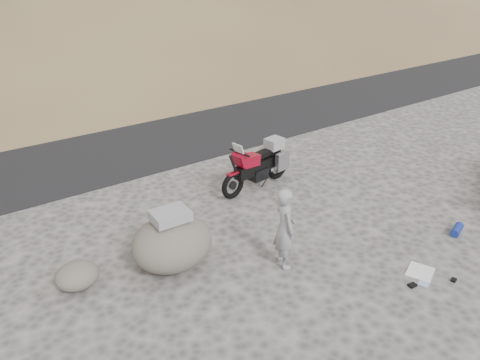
# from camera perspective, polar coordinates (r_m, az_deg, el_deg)

# --- Properties ---
(ground) EXTENTS (140.00, 140.00, 0.00)m
(ground) POSITION_cam_1_polar(r_m,az_deg,el_deg) (10.17, 13.23, -7.62)
(ground) COLOR #474542
(ground) RESTS_ON ground
(road) EXTENTS (120.00, 7.00, 0.05)m
(road) POSITION_cam_1_polar(r_m,az_deg,el_deg) (16.77, -9.98, 6.44)
(road) COLOR black
(road) RESTS_ON ground
(motorcycle) EXTENTS (2.37, 0.91, 1.42)m
(motorcycle) POSITION_cam_1_polar(r_m,az_deg,el_deg) (12.00, 2.39, 1.86)
(motorcycle) COLOR black
(motorcycle) RESTS_ON ground
(man) EXTENTS (0.55, 0.69, 1.66)m
(man) POSITION_cam_1_polar(r_m,az_deg,el_deg) (9.38, 5.24, -10.15)
(man) COLOR #929297
(man) RESTS_ON ground
(boulder) EXTENTS (1.87, 1.69, 1.21)m
(boulder) POSITION_cam_1_polar(r_m,az_deg,el_deg) (9.09, -8.26, -7.55)
(boulder) COLOR #5E5850
(boulder) RESTS_ON ground
(small_rock) EXTENTS (0.82, 0.75, 0.48)m
(small_rock) POSITION_cam_1_polar(r_m,az_deg,el_deg) (9.15, -19.23, -10.93)
(small_rock) COLOR #5E5850
(small_rock) RESTS_ON ground
(gear_white_cloth) EXTENTS (0.65, 0.62, 0.02)m
(gear_white_cloth) POSITION_cam_1_polar(r_m,az_deg,el_deg) (9.76, 21.11, -10.39)
(gear_white_cloth) COLOR white
(gear_white_cloth) RESTS_ON ground
(gear_blue_mat) EXTENTS (0.48, 0.31, 0.18)m
(gear_blue_mat) POSITION_cam_1_polar(r_m,az_deg,el_deg) (11.25, 24.93, -5.51)
(gear_blue_mat) COLOR navy
(gear_blue_mat) RESTS_ON ground
(gear_glove_a) EXTENTS (0.16, 0.12, 0.04)m
(gear_glove_a) POSITION_cam_1_polar(r_m,az_deg,el_deg) (9.34, 20.28, -11.94)
(gear_glove_a) COLOR black
(gear_glove_a) RESTS_ON ground
(gear_glove_b) EXTENTS (0.14, 0.12, 0.04)m
(gear_glove_b) POSITION_cam_1_polar(r_m,az_deg,el_deg) (9.76, 24.60, -11.01)
(gear_glove_b) COLOR black
(gear_glove_b) RESTS_ON ground
(gear_blue_cloth) EXTENTS (0.30, 0.26, 0.01)m
(gear_blue_cloth) POSITION_cam_1_polar(r_m,az_deg,el_deg) (9.51, 21.53, -11.54)
(gear_blue_cloth) COLOR #8FACDD
(gear_blue_cloth) RESTS_ON ground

